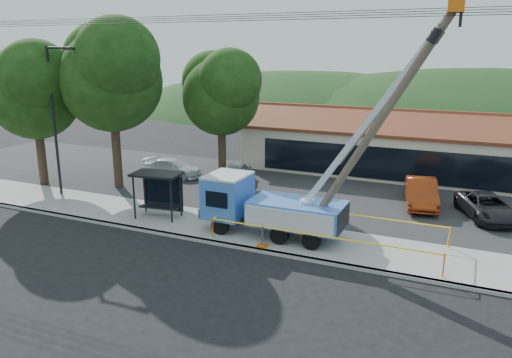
{
  "coord_description": "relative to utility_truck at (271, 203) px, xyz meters",
  "views": [
    {
      "loc": [
        9.11,
        -16.98,
        8.92
      ],
      "look_at": [
        -0.8,
        5.0,
        2.54
      ],
      "focal_mm": 35.0,
      "sensor_mm": 36.0,
      "label": 1
    }
  ],
  "objects": [
    {
      "name": "tree_west_far",
      "position": [
        -17.39,
        2.46,
        4.83
      ],
      "size": [
        6.84,
        6.08,
        9.48
      ],
      "color": "#332316",
      "rests_on": "ground"
    },
    {
      "name": "caution_tape",
      "position": [
        2.85,
        0.11,
        -0.83
      ],
      "size": [
        10.4,
        3.4,
        0.98
      ],
      "color": "orange",
      "rests_on": "ground"
    },
    {
      "name": "curb",
      "position": [
        -0.39,
        -1.94,
        -1.63
      ],
      "size": [
        60.0,
        0.25,
        0.15
      ],
      "primitive_type": "cube",
      "color": "#9C9992",
      "rests_on": "ground"
    },
    {
      "name": "hill_center",
      "position": [
        9.61,
        50.96,
        -1.71
      ],
      "size": [
        89.6,
        64.0,
        32.0
      ],
      "primitive_type": "ellipsoid",
      "color": "#183A15",
      "rests_on": "ground"
    },
    {
      "name": "sidewalk",
      "position": [
        -0.39,
        -0.04,
        -1.63
      ],
      "size": [
        60.0,
        4.0,
        0.15
      ],
      "primitive_type": "cube",
      "color": "#9C9992",
      "rests_on": "ground"
    },
    {
      "name": "tree_lot",
      "position": [
        -7.39,
        8.96,
        4.5
      ],
      "size": [
        6.3,
        5.6,
        8.94
      ],
      "color": "#332316",
      "rests_on": "ground"
    },
    {
      "name": "strip_mall",
      "position": [
        3.61,
        15.94,
        0.17
      ],
      "size": [
        22.5,
        8.53,
        4.67
      ],
      "color": "beige",
      "rests_on": "ground"
    },
    {
      "name": "car_dark",
      "position": [
        9.56,
        7.0,
        -1.71
      ],
      "size": [
        3.73,
        5.09,
        1.29
      ],
      "primitive_type": "imported",
      "rotation": [
        0.0,
        0.0,
        0.39
      ],
      "color": "black",
      "rests_on": "ground"
    },
    {
      "name": "tree_west_near",
      "position": [
        -12.39,
        3.96,
        5.82
      ],
      "size": [
        7.56,
        6.72,
        10.8
      ],
      "color": "#332316",
      "rests_on": "ground"
    },
    {
      "name": "parking_lot",
      "position": [
        -0.39,
        7.96,
        -1.66
      ],
      "size": [
        60.0,
        12.0,
        0.1
      ],
      "primitive_type": "cube",
      "color": "#28282B",
      "rests_on": "ground"
    },
    {
      "name": "car_red",
      "position": [
        6.09,
        7.8,
        -1.71
      ],
      "size": [
        2.49,
        4.92,
        1.55
      ],
      "primitive_type": "imported",
      "rotation": [
        0.0,
        0.0,
        0.19
      ],
      "color": "maroon",
      "rests_on": "ground"
    },
    {
      "name": "hill_west",
      "position": [
        -15.39,
        50.96,
        -1.71
      ],
      "size": [
        78.4,
        56.0,
        28.0
      ],
      "primitive_type": "ellipsoid",
      "color": "#183A15",
      "rests_on": "ground"
    },
    {
      "name": "bus_shelter",
      "position": [
        -6.42,
        0.01,
        0.22
      ],
      "size": [
        2.71,
        1.88,
        2.43
      ],
      "rotation": [
        0.0,
        0.0,
        0.14
      ],
      "color": "black",
      "rests_on": "ground"
    },
    {
      "name": "car_silver",
      "position": [
        -5.83,
        7.74,
        -1.71
      ],
      "size": [
        2.23,
        4.17,
        1.35
      ],
      "primitive_type": "imported",
      "rotation": [
        0.0,
        0.0,
        0.17
      ],
      "color": "#A0A3A7",
      "rests_on": "ground"
    },
    {
      "name": "streetlight",
      "position": [
        -14.17,
        0.96,
        3.6
      ],
      "size": [
        2.13,
        0.22,
        9.0
      ],
      "color": "black",
      "rests_on": "ground"
    },
    {
      "name": "leaning_pole",
      "position": [
        4.83,
        -0.09,
        4.09
      ],
      "size": [
        6.18,
        1.97,
        10.45
      ],
      "color": "brown",
      "rests_on": "ground"
    },
    {
      "name": "ground",
      "position": [
        -0.39,
        -4.04,
        -1.71
      ],
      "size": [
        120.0,
        120.0,
        0.0
      ],
      "primitive_type": "plane",
      "color": "black",
      "rests_on": "ground"
    },
    {
      "name": "utility_truck",
      "position": [
        0.0,
        0.0,
        0.0
      ],
      "size": [
        11.15,
        3.7,
        10.52
      ],
      "color": "black",
      "rests_on": "ground"
    },
    {
      "name": "car_white",
      "position": [
        -10.62,
        7.66,
        -1.71
      ],
      "size": [
        4.27,
        1.79,
        1.23
      ],
      "primitive_type": "imported",
      "rotation": [
        0.0,
        0.0,
        1.59
      ],
      "color": "silver",
      "rests_on": "ground"
    }
  ]
}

